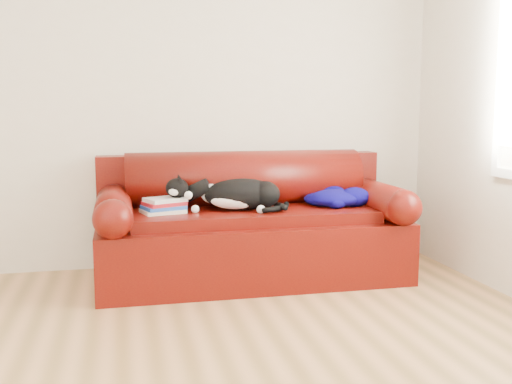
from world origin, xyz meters
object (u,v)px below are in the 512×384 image
(sofa_base, at_px, (251,245))
(book_stack, at_px, (164,206))
(cat, at_px, (240,195))
(blanket, at_px, (336,197))

(sofa_base, xyz_separation_m, book_stack, (-0.60, -0.05, 0.31))
(sofa_base, relative_size, cat, 2.99)
(sofa_base, relative_size, blanket, 4.46)
(book_stack, height_order, blanket, blanket)
(cat, distance_m, blanket, 0.71)
(book_stack, relative_size, cat, 0.44)
(cat, relative_size, blanket, 1.49)
(blanket, bearing_deg, cat, -177.62)
(cat, xyz_separation_m, blanket, (0.70, 0.03, -0.04))
(sofa_base, height_order, blanket, blanket)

